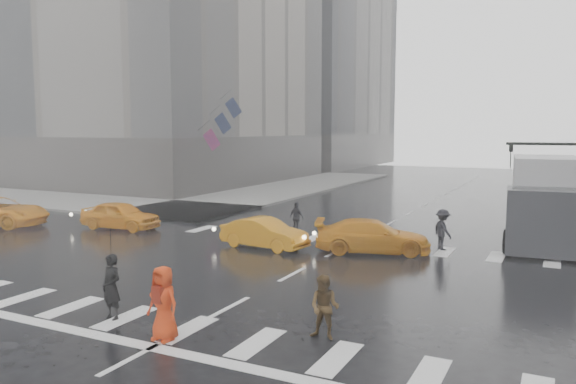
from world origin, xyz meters
The scene contains 16 objects.
ground centered at (0.00, 0.00, 0.00)m, with size 120.00×120.00×0.00m, color black.
sidewalk_nw centered at (-19.50, 17.50, 0.07)m, with size 35.00×35.00×0.15m, color slate.
building_nw centered at (-29.00, 27.00, 17.25)m, with size 26.05×26.05×38.00m.
building_nw_far centered at (-29.00, 56.00, 20.19)m, with size 26.05×26.05×44.00m.
road_markings centered at (0.00, 0.00, 0.01)m, with size 18.00×48.00×0.01m, color silver, non-canonical shape.
planter_west centered at (7.00, 8.20, 0.98)m, with size 1.10×1.10×1.80m.
flag_cluster centered at (-15.08, 18.50, 5.64)m, with size 2.87×3.06×4.69m.
pedestrian_black centered at (-2.25, -6.22, 1.59)m, with size 1.08×1.10×2.43m.
pedestrian_brown centered at (3.32, -5.04, 0.77)m, with size 0.75×0.58×1.54m, color #4E381C.
pedestrian_orange centered at (-0.07, -6.80, 0.90)m, with size 0.93×0.66×1.79m.
pedestrian_far_a centered at (-3.22, 7.08, 0.75)m, with size 0.88×0.54×1.50m, color black.
pedestrian_far_b centered at (3.83, 6.38, 0.85)m, with size 1.10×0.61×1.70m, color black.
taxi_front centered at (-11.67, 4.20, 0.70)m, with size 1.65×4.11×1.40m, color orange.
taxi_mid centered at (-2.98, 3.41, 0.63)m, with size 1.34×3.83×1.26m, color orange.
taxi_rear centered at (1.39, 4.60, 0.67)m, with size 1.88×4.09×1.34m, color orange.
box_truck centered at (7.50, 9.50, 2.02)m, with size 2.67×7.11×3.78m.
Camera 1 is at (8.30, -17.00, 4.96)m, focal length 35.00 mm.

